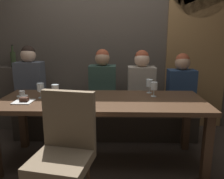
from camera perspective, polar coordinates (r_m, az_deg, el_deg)
name	(u,v)px	position (r m, az deg, el deg)	size (l,w,h in m)	color
ground	(102,161)	(2.79, -2.41, -17.21)	(9.00, 9.00, 0.00)	#382D26
back_wall_tiled	(107,29)	(3.63, -1.27, 14.58)	(6.00, 0.12, 3.00)	brown
arched_door	(198,38)	(3.74, 20.29, 11.68)	(0.90, 0.05, 2.55)	olive
back_counter	(7,97)	(3.96, -24.33, -1.68)	(1.10, 0.28, 0.95)	#494138
dining_table	(102,107)	(2.52, -2.55, -4.33)	(2.20, 0.84, 0.74)	#412B1C
banquette_bench	(105,121)	(3.32, -1.61, -7.68)	(2.50, 0.44, 0.45)	#312A23
chair_near_side	(65,146)	(1.93, -11.56, -13.32)	(0.51, 0.51, 0.98)	#4C3321
diner_redhead	(30,78)	(3.39, -19.45, 2.75)	(0.36, 0.24, 0.83)	#4C515B
diner_bearded	(103,79)	(3.19, -2.33, 2.47)	(0.36, 0.24, 0.78)	#2D473D
diner_far_end	(141,81)	(3.16, 7.21, 2.18)	(0.36, 0.24, 0.77)	#9E9384
diner_near_end	(181,82)	(3.28, 16.62, 1.77)	(0.36, 0.24, 0.73)	navy
wine_bottle_pale_label	(13,59)	(3.80, -23.05, 6.99)	(0.08, 0.08, 0.33)	#384728
wine_glass_near_left	(154,87)	(2.63, 10.27, 0.70)	(0.08, 0.08, 0.16)	silver
wine_glass_center_front	(55,89)	(2.53, -13.74, 0.12)	(0.08, 0.08, 0.16)	silver
wine_glass_far_left	(41,88)	(2.65, -17.10, 0.40)	(0.08, 0.08, 0.16)	silver
wine_glass_near_right	(149,84)	(2.79, 9.16, 1.44)	(0.08, 0.08, 0.16)	silver
espresso_cup	(22,94)	(2.80, -21.17, -1.06)	(0.12, 0.12, 0.06)	white
dessert_plate	(24,101)	(2.55, -20.84, -2.62)	(0.19, 0.19, 0.05)	white
folded_napkin	(45,91)	(2.95, -16.14, -0.41)	(0.11, 0.10, 0.01)	silver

